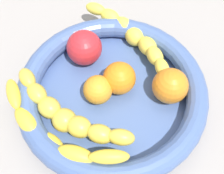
# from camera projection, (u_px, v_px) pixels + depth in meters

# --- Properties ---
(kitchen_counter) EXTENTS (1.20, 1.20, 0.03)m
(kitchen_counter) POSITION_uv_depth(u_px,v_px,m) (112.00, 103.00, 0.56)
(kitchen_counter) COLOR #9B9590
(kitchen_counter) RESTS_ON ground
(fruit_bowl) EXTENTS (0.35, 0.35, 0.06)m
(fruit_bowl) POSITION_uv_depth(u_px,v_px,m) (112.00, 92.00, 0.53)
(fruit_bowl) COLOR #4A659E
(fruit_bowl) RESTS_ON kitchen_counter
(banana_draped_left) EXTENTS (0.25, 0.10, 0.05)m
(banana_draped_left) POSITION_uv_depth(u_px,v_px,m) (132.00, 36.00, 0.58)
(banana_draped_left) COLOR yellow
(banana_draped_left) RESTS_ON fruit_bowl
(banana_draped_right) EXTENTS (0.26, 0.07, 0.05)m
(banana_draped_right) POSITION_uv_depth(u_px,v_px,m) (67.00, 115.00, 0.48)
(banana_draped_right) COLOR yellow
(banana_draped_right) RESTS_ON fruit_bowl
(banana_arching_top) EXTENTS (0.27, 0.08, 0.06)m
(banana_arching_top) POSITION_uv_depth(u_px,v_px,m) (52.00, 136.00, 0.46)
(banana_arching_top) COLOR yellow
(banana_arching_top) RESTS_ON fruit_bowl
(orange_front) EXTENTS (0.07, 0.07, 0.07)m
(orange_front) POSITION_uv_depth(u_px,v_px,m) (170.00, 86.00, 0.51)
(orange_front) COLOR orange
(orange_front) RESTS_ON fruit_bowl
(orange_mid_left) EXTENTS (0.05, 0.05, 0.05)m
(orange_mid_left) POSITION_uv_depth(u_px,v_px,m) (98.00, 90.00, 0.51)
(orange_mid_left) COLOR orange
(orange_mid_left) RESTS_ON fruit_bowl
(orange_mid_right) EXTENTS (0.06, 0.06, 0.06)m
(orange_mid_right) POSITION_uv_depth(u_px,v_px,m) (118.00, 77.00, 0.52)
(orange_mid_right) COLOR orange
(orange_mid_right) RESTS_ON fruit_bowl
(tomato_red) EXTENTS (0.07, 0.07, 0.07)m
(tomato_red) POSITION_uv_depth(u_px,v_px,m) (84.00, 48.00, 0.56)
(tomato_red) COLOR red
(tomato_red) RESTS_ON fruit_bowl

